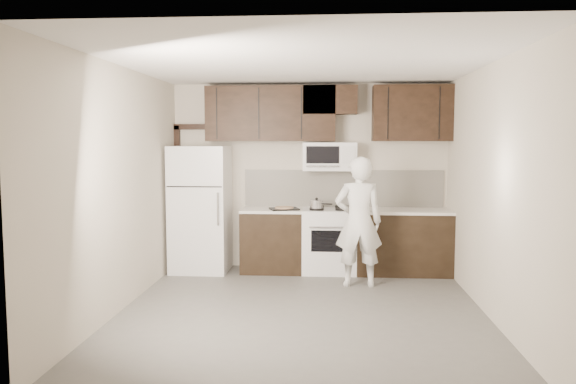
# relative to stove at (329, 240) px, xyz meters

# --- Properties ---
(floor) EXTENTS (4.50, 4.50, 0.00)m
(floor) POSITION_rel_stove_xyz_m (-0.30, -1.94, -0.46)
(floor) COLOR #565350
(floor) RESTS_ON ground
(back_wall) EXTENTS (4.00, 0.00, 4.00)m
(back_wall) POSITION_rel_stove_xyz_m (-0.30, 0.31, 0.89)
(back_wall) COLOR #B8AF9C
(back_wall) RESTS_ON ground
(ceiling) EXTENTS (4.50, 4.50, 0.00)m
(ceiling) POSITION_rel_stove_xyz_m (-0.30, -1.94, 2.24)
(ceiling) COLOR white
(ceiling) RESTS_ON back_wall
(counter_run) EXTENTS (2.95, 0.64, 0.91)m
(counter_run) POSITION_rel_stove_xyz_m (0.30, 0.00, -0.00)
(counter_run) COLOR black
(counter_run) RESTS_ON floor
(stove) EXTENTS (0.76, 0.66, 0.94)m
(stove) POSITION_rel_stove_xyz_m (0.00, 0.00, 0.00)
(stove) COLOR white
(stove) RESTS_ON floor
(backsplash) EXTENTS (2.90, 0.02, 0.54)m
(backsplash) POSITION_rel_stove_xyz_m (0.20, 0.30, 0.72)
(backsplash) COLOR silver
(backsplash) RESTS_ON counter_run
(upper_cabinets) EXTENTS (3.48, 0.35, 0.78)m
(upper_cabinets) POSITION_rel_stove_xyz_m (-0.09, 0.14, 1.82)
(upper_cabinets) COLOR black
(upper_cabinets) RESTS_ON back_wall
(microwave) EXTENTS (0.76, 0.42, 0.40)m
(microwave) POSITION_rel_stove_xyz_m (-0.00, 0.12, 1.19)
(microwave) COLOR white
(microwave) RESTS_ON upper_cabinets
(refrigerator) EXTENTS (0.80, 0.76, 1.80)m
(refrigerator) POSITION_rel_stove_xyz_m (-1.85, -0.05, 0.44)
(refrigerator) COLOR white
(refrigerator) RESTS_ON floor
(door_trim) EXTENTS (0.50, 0.08, 2.12)m
(door_trim) POSITION_rel_stove_xyz_m (-2.22, 0.27, 0.79)
(door_trim) COLOR black
(door_trim) RESTS_ON floor
(saucepan) EXTENTS (0.31, 0.19, 0.18)m
(saucepan) POSITION_rel_stove_xyz_m (-0.18, -0.15, 0.52)
(saucepan) COLOR silver
(saucepan) RESTS_ON stove
(baking_tray) EXTENTS (0.46, 0.40, 0.02)m
(baking_tray) POSITION_rel_stove_xyz_m (-0.63, -0.13, 0.46)
(baking_tray) COLOR black
(baking_tray) RESTS_ON counter_run
(pizza) EXTENTS (0.33, 0.33, 0.02)m
(pizza) POSITION_rel_stove_xyz_m (-0.63, -0.13, 0.48)
(pizza) COLOR #CAAC87
(pizza) RESTS_ON baking_tray
(person) EXTENTS (0.64, 0.44, 1.68)m
(person) POSITION_rel_stove_xyz_m (0.37, -0.75, 0.38)
(person) COLOR white
(person) RESTS_ON floor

